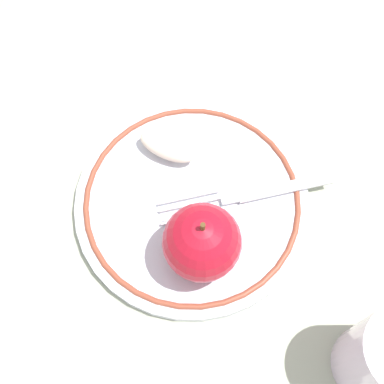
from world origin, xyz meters
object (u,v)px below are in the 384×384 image
Objects in this scene: apple_red_whole at (202,242)px; fork at (252,195)px; plate at (192,203)px; apple_slice_front at (167,147)px.

apple_red_whole is 0.09m from fork.
apple_slice_front is at bearing -115.04° from plate.
apple_red_whole reaches higher than fork.
apple_red_whole is (0.04, 0.04, 0.04)m from plate.
plate is 1.54× the size of fork.
plate is at bearing -130.62° from apple_red_whole.
fork is (-0.08, -0.00, -0.04)m from apple_red_whole.
apple_slice_front is 0.10m from fork.
fork reaches higher than plate.
apple_red_whole is 0.53× the size of fork.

